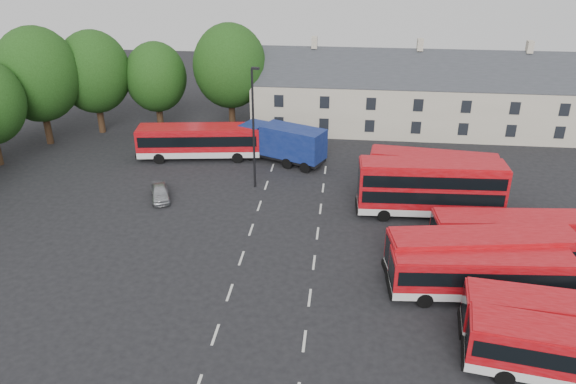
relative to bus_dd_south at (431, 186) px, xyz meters
name	(u,v)px	position (x,y,z in m)	size (l,w,h in m)	color
ground	(236,274)	(-13.43, -9.74, -2.58)	(140.00, 140.00, 0.00)	black
lane_markings	(277,260)	(-10.93, -7.74, -2.57)	(5.15, 33.80, 0.01)	beige
treeline	(57,88)	(-34.17, 9.63, 4.10)	(29.92, 32.59, 12.01)	black
terrace_houses	(415,97)	(0.57, 20.26, 1.28)	(35.70, 7.13, 10.06)	beige
bus_row_b	(569,320)	(5.50, -14.72, -0.76)	(10.91, 3.64, 3.03)	silver
bus_row_c	(482,272)	(1.82, -10.56, -0.74)	(10.96, 3.27, 3.06)	silver
bus_row_d	(482,253)	(2.20, -8.58, -0.57)	(12.09, 4.51, 3.34)	silver
bus_row_e	(511,231)	(4.85, -5.13, -0.79)	(10.70, 3.31, 2.98)	silver
bus_dd_south	(431,186)	(0.00, 0.00, 0.00)	(11.14, 3.00, 4.53)	silver
bus_dd_north	(432,174)	(0.49, 2.93, -0.22)	(10.28, 3.37, 4.14)	silver
bus_north	(199,139)	(-20.77, 9.77, -0.60)	(11.92, 4.23, 3.30)	silver
box_truck	(283,142)	(-12.54, 9.73, -0.53)	(8.68, 5.79, 3.65)	black
silver_car	(160,192)	(-21.82, 0.59, -1.96)	(1.46, 3.63, 1.24)	#ACAEB4
lamppost	(254,126)	(-14.34, 3.89, 3.03)	(0.73, 0.39, 10.50)	black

